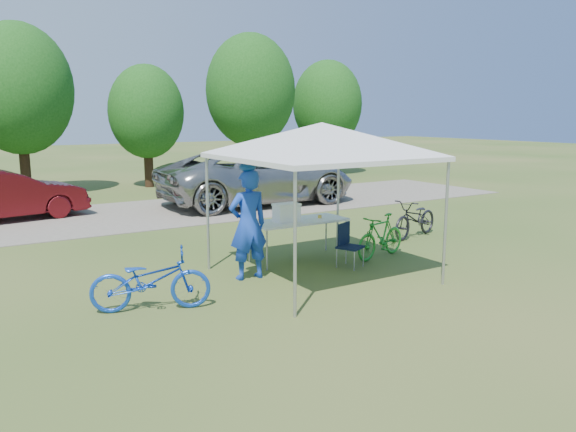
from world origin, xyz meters
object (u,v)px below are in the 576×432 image
folding_chair (347,241)px  cyclist (248,225)px  cooler (287,212)px  minivan (258,176)px  bike_blue (151,280)px  bike_green (381,236)px  bike_dark (416,218)px  sedan (4,195)px  folding_table (299,222)px

folding_chair → cyclist: 2.06m
cooler → minivan: (3.04, 6.66, -0.07)m
bike_blue → bike_green: (4.95, 0.58, -0.01)m
cyclist → bike_green: bearing=-179.7°
bike_dark → sedan: 10.93m
folding_chair → bike_green: bike_green is taller
bike_green → minivan: bearing=157.1°
bike_dark → minivan: size_ratio=0.27×
folding_chair → bike_dark: bearing=-2.0°
cooler → bike_blue: size_ratio=0.28×
folding_chair → cooler: bearing=107.1°
folding_chair → bike_blue: bike_blue is taller
folding_chair → cooler: cooler is taller
cooler → bike_dark: 3.81m
cooler → bike_dark: (3.77, 0.29, -0.53)m
bike_blue → minivan: bearing=-17.9°
bike_blue → bike_dark: bike_blue is taller
cooler → minivan: size_ratio=0.08×
minivan → bike_green: bearing=171.6°
bike_blue → bike_green: bike_blue is taller
folding_table → cooler: cooler is taller
minivan → sedan: bearing=83.0°
bike_dark → minivan: minivan is taller
bike_blue → sedan: size_ratio=0.41×
folding_chair → cyclist: size_ratio=0.43×
folding_table → cooler: 0.36m
folding_table → bike_dark: bike_dark is taller
cyclist → minivan: (4.22, 7.30, -0.06)m
folding_chair → cyclist: (-1.98, 0.26, 0.48)m
folding_table → minivan: (2.75, 6.66, 0.15)m
folding_chair → cooler: 1.31m
bike_blue → bike_dark: size_ratio=1.01×
folding_table → folding_chair: folding_chair is taller
cyclist → minivan: bearing=-117.6°
folding_table → sedan: 8.94m
folding_chair → minivan: 7.90m
cyclist → folding_table: bearing=-153.8°
cooler → folding_chair: bearing=-48.9°
cyclist → bike_green: cyclist is taller
bike_blue → bike_green: size_ratio=1.18×
folding_table → minivan: size_ratio=0.30×
bike_blue → bike_green: 4.98m
bike_dark → sedan: bearing=-148.8°
minivan → folding_chair: bearing=164.8°
folding_table → minivan: minivan is taller
bike_green → minivan: 7.54m
cooler → bike_blue: 3.49m
folding_chair → bike_green: bearing=-15.0°
folding_table → cyclist: size_ratio=1.01×
bike_blue → cooler: bearing=-47.2°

